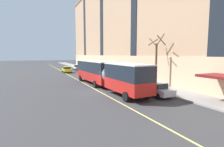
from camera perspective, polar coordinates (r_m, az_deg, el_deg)
ground_plane at (r=22.29m, az=-4.84°, el=-5.84°), size 260.00×260.00×0.00m
sidewalk at (r=28.72m, az=9.06°, el=-3.03°), size 4.00×160.00×0.15m
apartment_facade at (r=32.47m, az=25.27°, el=20.09°), size 15.20×110.00×25.53m
city_bus at (r=24.48m, az=-2.32°, el=0.28°), size 3.56×18.46×3.66m
parked_car_silver_1 at (r=20.38m, az=13.88°, el=-4.89°), size 2.03×4.81×1.56m
parked_car_navy_2 at (r=26.07m, az=4.19°, el=-2.33°), size 1.94×4.71×1.56m
parked_car_white_3 at (r=54.55m, az=-11.41°, el=2.02°), size 2.03×4.83×1.56m
parked_car_navy_4 at (r=48.63m, az=-9.83°, el=1.56°), size 1.92×4.72×1.56m
parked_car_champagne_6 at (r=42.08m, az=-7.07°, el=0.89°), size 1.91×4.78×1.56m
parked_car_green_7 at (r=35.23m, az=-3.83°, el=-0.10°), size 2.02×4.50×1.56m
taxi_cab at (r=46.77m, az=-14.60°, el=1.27°), size 1.99×4.72×1.56m
street_tree_mid_block at (r=25.44m, az=14.24°, el=4.23°), size 1.82×1.91×7.37m
fire_hydrant at (r=38.64m, az=-2.89°, el=0.03°), size 0.42×0.24×0.72m
lane_centerline at (r=25.14m, az=-6.77°, el=-4.47°), size 0.16×140.00×0.01m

